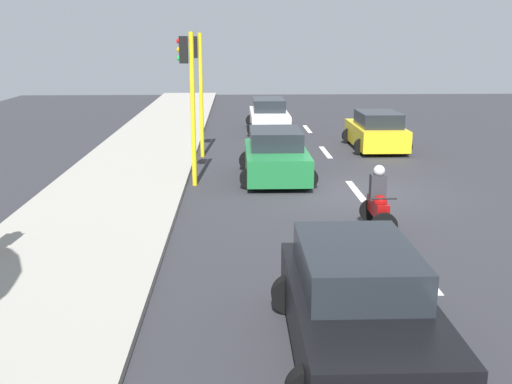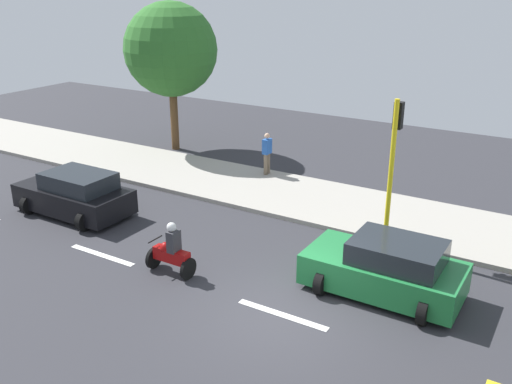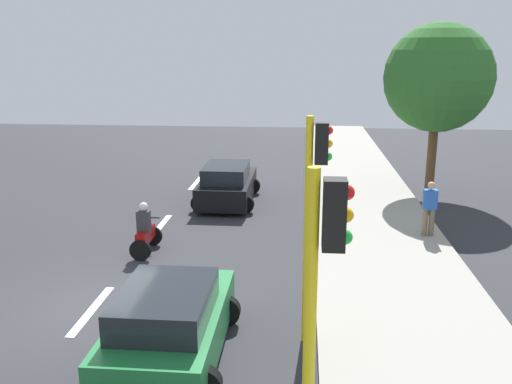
% 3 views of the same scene
% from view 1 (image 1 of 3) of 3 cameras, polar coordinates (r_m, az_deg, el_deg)
% --- Properties ---
extents(ground_plane, '(40.00, 60.00, 0.10)m').
position_cam_1_polar(ground_plane, '(17.47, 9.64, -0.07)').
color(ground_plane, '#2D2D33').
extents(sidewalk, '(4.00, 60.00, 0.15)m').
position_cam_1_polar(sidewalk, '(17.43, -13.51, 0.12)').
color(sidewalk, '#9E998E').
rests_on(sidewalk, ground).
extents(lane_stripe_far_north, '(0.20, 2.40, 0.01)m').
position_cam_1_polar(lane_stripe_far_north, '(29.08, 4.98, 6.08)').
color(lane_stripe_far_north, white).
rests_on(lane_stripe_far_north, ground).
extents(lane_stripe_north, '(0.20, 2.40, 0.01)m').
position_cam_1_polar(lane_stripe_north, '(23.22, 6.73, 3.84)').
color(lane_stripe_north, white).
rests_on(lane_stripe_north, ground).
extents(lane_stripe_mid, '(0.20, 2.40, 0.01)m').
position_cam_1_polar(lane_stripe_mid, '(17.45, 9.64, 0.10)').
color(lane_stripe_mid, white).
rests_on(lane_stripe_mid, ground).
extents(lane_stripe_south, '(0.20, 2.40, 0.01)m').
position_cam_1_polar(lane_stripe_south, '(11.92, 15.35, -7.19)').
color(lane_stripe_south, white).
rests_on(lane_stripe_south, ground).
extents(car_white, '(2.16, 4.40, 1.52)m').
position_cam_1_polar(car_white, '(28.24, 1.25, 7.32)').
color(car_white, white).
rests_on(car_white, ground).
extents(car_green, '(2.32, 3.94, 1.52)m').
position_cam_1_polar(car_green, '(18.68, 1.93, 3.49)').
color(car_green, '#1E7238').
rests_on(car_green, ground).
extents(car_black, '(2.28, 4.07, 1.52)m').
position_cam_1_polar(car_black, '(8.52, 9.84, -10.80)').
color(car_black, black).
rests_on(car_black, ground).
extents(car_yellow_cab, '(2.23, 3.88, 1.52)m').
position_cam_1_polar(car_yellow_cab, '(24.11, 11.53, 5.75)').
color(car_yellow_cab, yellow).
rests_on(car_yellow_cab, ground).
extents(motorcycle, '(0.60, 1.30, 1.53)m').
position_cam_1_polar(motorcycle, '(13.88, 11.72, -1.08)').
color(motorcycle, black).
rests_on(motorcycle, ground).
extents(traffic_light_corner, '(0.49, 0.24, 4.50)m').
position_cam_1_polar(traffic_light_corner, '(17.52, -6.49, 9.99)').
color(traffic_light_corner, yellow).
rests_on(traffic_light_corner, ground).
extents(traffic_light_midblock, '(0.49, 0.24, 4.50)m').
position_cam_1_polar(traffic_light_midblock, '(21.91, -5.61, 10.94)').
color(traffic_light_midblock, yellow).
rests_on(traffic_light_midblock, ground).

